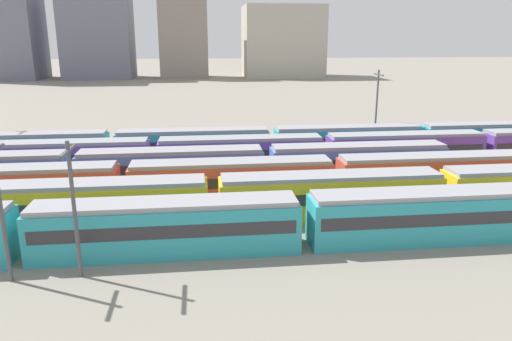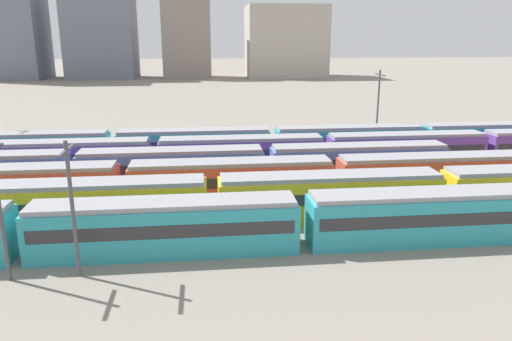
% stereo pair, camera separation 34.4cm
% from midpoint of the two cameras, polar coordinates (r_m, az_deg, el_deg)
% --- Properties ---
extents(ground_plane, '(600.00, 600.00, 0.00)m').
position_cam_midpoint_polar(ground_plane, '(49.39, -26.50, -3.04)').
color(ground_plane, gray).
extents(train_track_0, '(55.80, 3.06, 3.75)m').
position_cam_midpoint_polar(train_track_0, '(33.48, -10.35, -6.51)').
color(train_track_0, teal).
rests_on(train_track_0, ground_plane).
extents(train_track_1, '(74.70, 3.06, 3.75)m').
position_cam_midpoint_polar(train_track_1, '(38.27, -4.86, -3.48)').
color(train_track_1, yellow).
rests_on(train_track_1, ground_plane).
extents(train_track_3, '(55.80, 3.06, 3.75)m').
position_cam_midpoint_polar(train_track_3, '(48.31, -9.65, 0.38)').
color(train_track_3, '#4C70BC').
rests_on(train_track_3, ground_plane).
extents(train_track_4, '(112.50, 3.06, 3.75)m').
position_cam_midpoint_polar(train_track_4, '(62.46, 25.38, 2.51)').
color(train_track_4, '#6B429E').
rests_on(train_track_4, ground_plane).
extents(train_track_5, '(93.60, 3.06, 3.75)m').
position_cam_midpoint_polar(train_track_5, '(61.03, 10.95, 3.46)').
color(train_track_5, teal).
rests_on(train_track_5, ground_plane).
extents(catenary_pole_2, '(0.24, 3.20, 8.55)m').
position_cam_midpoint_polar(catenary_pole_2, '(30.72, -20.56, -3.55)').
color(catenary_pole_2, '#4C4C51').
rests_on(catenary_pole_2, ground_plane).
extents(catenary_pole_3, '(0.24, 3.20, 10.29)m').
position_cam_midpoint_polar(catenary_pole_3, '(64.51, 14.30, 7.33)').
color(catenary_pole_3, '#4C4C51').
rests_on(catenary_pole_3, ground_plane).
extents(distant_building_0, '(23.01, 20.21, 48.23)m').
position_cam_midpoint_polar(distant_building_0, '(193.33, -27.43, 16.71)').
color(distant_building_0, slate).
rests_on(distant_building_0, ground_plane).
extents(distant_building_1, '(23.21, 18.85, 28.31)m').
position_cam_midpoint_polar(distant_building_1, '(184.80, -17.69, 14.71)').
color(distant_building_1, slate).
rests_on(distant_building_1, ground_plane).
extents(distant_building_2, '(16.81, 15.08, 29.72)m').
position_cam_midpoint_polar(distant_building_2, '(181.60, -8.12, 15.48)').
color(distant_building_2, gray).
rests_on(distant_building_2, ground_plane).
extents(distant_building_3, '(28.37, 21.44, 25.34)m').
position_cam_midpoint_polar(distant_building_3, '(184.18, 3.54, 14.91)').
color(distant_building_3, '#B2A899').
rests_on(distant_building_3, ground_plane).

